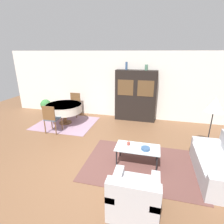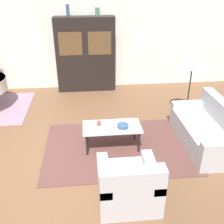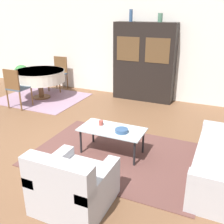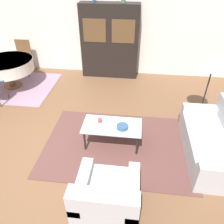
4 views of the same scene
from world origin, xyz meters
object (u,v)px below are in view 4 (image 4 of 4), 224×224
at_px(display_cabinet, 110,42).
at_px(armchair, 107,199).
at_px(couch, 215,143).
at_px(dining_chair_far, 23,55).
at_px(floor_lamp, 215,61).
at_px(bowl, 122,127).
at_px(dining_table, 7,65).
at_px(cup, 100,120).
at_px(coffee_table, 112,127).

bearing_deg(display_cabinet, armchair, -83.17).
bearing_deg(couch, display_cabinet, 36.43).
bearing_deg(dining_chair_far, display_cabinet, -176.54).
distance_m(armchair, floor_lamp, 3.18).
height_order(couch, floor_lamp, floor_lamp).
xyz_separation_m(armchair, bowl, (0.10, 1.32, 0.19)).
bearing_deg(bowl, dining_table, 148.05).
relative_size(display_cabinet, dining_chair_far, 2.05).
bearing_deg(armchair, dining_chair_far, 126.47).
bearing_deg(display_cabinet, dining_table, -157.98).
bearing_deg(couch, bowl, 89.51).
height_order(dining_table, cup, dining_table).
height_order(dining_chair_far, bowl, dining_chair_far).
distance_m(couch, display_cabinet, 3.88).
distance_m(armchair, dining_table, 4.57).
relative_size(couch, cup, 21.21).
bearing_deg(coffee_table, armchair, -85.99).
relative_size(dining_table, bowl, 6.44).
bearing_deg(dining_chair_far, floor_lamp, 160.05).
height_order(display_cabinet, dining_chair_far, display_cabinet).
height_order(couch, bowl, couch).
height_order(floor_lamp, bowl, floor_lamp).
distance_m(display_cabinet, cup, 2.98).
distance_m(dining_chair_far, bowl, 4.33).
xyz_separation_m(coffee_table, dining_chair_far, (-3.02, 2.84, 0.16)).
xyz_separation_m(couch, dining_chair_far, (-4.86, 2.91, 0.27)).
relative_size(display_cabinet, dining_table, 1.49).
bearing_deg(bowl, floor_lamp, 34.56).
bearing_deg(dining_table, display_cabinet, 22.02).
relative_size(couch, dining_chair_far, 1.77).
bearing_deg(bowl, armchair, -94.16).
height_order(armchair, coffee_table, armchair).
relative_size(dining_table, dining_chair_far, 1.38).
height_order(coffee_table, dining_table, dining_table).
xyz_separation_m(display_cabinet, floor_lamp, (2.26, -1.92, 0.34)).
bearing_deg(armchair, bowl, 85.84).
xyz_separation_m(couch, armchair, (-1.74, -1.31, -0.00)).
bearing_deg(floor_lamp, coffee_table, -149.62).
xyz_separation_m(armchair, cup, (-0.33, 1.44, 0.20)).
height_order(couch, dining_table, couch).
relative_size(coffee_table, dining_table, 0.80).
xyz_separation_m(display_cabinet, cup, (0.19, -2.93, -0.51)).
relative_size(floor_lamp, bowl, 7.48).
height_order(display_cabinet, cup, display_cabinet).
height_order(display_cabinet, bowl, display_cabinet).
relative_size(couch, bowl, 8.26).
xyz_separation_m(dining_table, floor_lamp, (4.86, -0.87, 0.72)).
height_order(dining_table, dining_chair_far, dining_chair_far).
height_order(display_cabinet, floor_lamp, display_cabinet).
relative_size(coffee_table, display_cabinet, 0.53).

